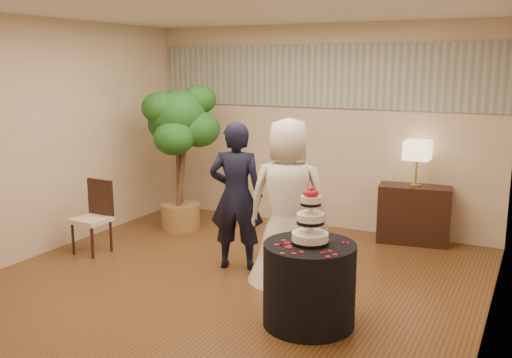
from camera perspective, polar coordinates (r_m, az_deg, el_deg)
The scene contains 15 objects.
floor at distance 6.11m, azimuth -2.58°, elevation -10.28°, with size 5.00×5.00×0.00m, color brown.
ceiling at distance 5.71m, azimuth -2.84°, elevation 16.85°, with size 5.00×5.00×0.00m, color white.
wall_back at distance 8.00m, azimuth 6.22°, elevation 5.17°, with size 5.00×0.06×2.80m, color beige.
wall_front at distance 3.82m, azimuth -21.60°, elevation -2.35°, with size 5.00×0.06×2.80m, color beige.
wall_left at distance 7.30m, azimuth -20.06°, elevation 3.97°, with size 0.06×5.00×2.80m, color beige.
wall_right at distance 5.02m, azimuth 22.96°, elevation 0.67°, with size 0.06×5.00×2.80m, color beige.
mural_border at distance 7.93m, azimuth 6.28°, elevation 10.19°, with size 4.90×0.02×0.85m, color #999C8F.
groom at distance 6.30m, azimuth -1.98°, elevation -1.72°, with size 0.60×0.40×1.66m, color black.
bride at distance 5.94m, azimuth 3.21°, elevation -2.17°, with size 0.85×0.84×1.73m, color white.
cake_table at distance 5.08m, azimuth 5.34°, elevation -10.44°, with size 0.81×0.81×0.74m, color black.
wedding_cake at distance 4.89m, azimuth 5.47°, elevation -3.64°, with size 0.32×0.32×0.51m, color white, non-canonical shape.
console at distance 7.58m, azimuth 15.51°, elevation -3.42°, with size 0.89×0.40×0.74m, color black.
table_lamp at distance 7.45m, azimuth 15.78°, elevation 1.51°, with size 0.31×0.31×0.58m, color beige, non-canonical shape.
ficus_tree at distance 7.89m, azimuth -7.71°, elevation 2.23°, with size 0.97×0.97×2.03m, color #205C1D, non-canonical shape.
side_chair at distance 7.16m, azimuth -16.18°, elevation -3.75°, with size 0.41×0.43×0.88m, color black, non-canonical shape.
Camera 1 is at (2.82, -4.94, 2.25)m, focal length 40.00 mm.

